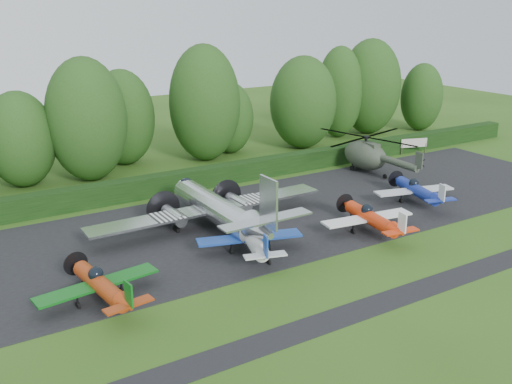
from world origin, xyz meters
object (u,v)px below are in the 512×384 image
transport_plane (217,209)px  light_plane_red (101,285)px  sign_board (414,144)px  helicopter (366,153)px  light_plane_orange (371,218)px  light_plane_blue (417,190)px  light_plane_white (251,238)px

transport_plane → light_plane_red: (-11.64, -6.90, -0.61)m
light_plane_red → sign_board: bearing=28.6°
transport_plane → helicopter: size_ratio=1.44×
transport_plane → light_plane_orange: size_ratio=2.51×
light_plane_red → sign_board: light_plane_red is taller
sign_board → light_plane_red: bearing=-176.5°
light_plane_blue → sign_board: light_plane_blue is taller
light_plane_white → sign_board: bearing=8.9°
light_plane_white → helicopter: helicopter is taller
light_plane_orange → helicopter: helicopter is taller
light_plane_red → light_plane_orange: size_ratio=0.99×
transport_plane → light_plane_red: size_ratio=2.54×
light_plane_blue → light_plane_white: bearing=171.1°
light_plane_orange → sign_board: light_plane_orange is taller
light_plane_red → sign_board: 46.82m
transport_plane → light_plane_white: transport_plane is taller
light_plane_orange → sign_board: 27.29m
light_plane_red → light_plane_blue: bearing=14.2°
helicopter → light_plane_white: bearing=-151.5°
transport_plane → light_plane_white: 5.38m
light_plane_orange → light_plane_blue: (8.61, 3.31, -0.03)m
light_plane_red → light_plane_white: bearing=15.5°
transport_plane → helicopter: transport_plane is taller
light_plane_white → light_plane_blue: bearing=-10.6°
transport_plane → light_plane_blue: transport_plane is taller
sign_board → transport_plane: bearing=179.5°
light_plane_red → light_plane_orange: 22.05m
light_plane_blue → light_plane_orange: bearing=-173.4°
light_plane_blue → light_plane_red: bearing=171.9°
helicopter → light_plane_red: bearing=-158.3°
light_plane_blue → helicopter: bearing=60.3°
light_plane_blue → sign_board: 18.61m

